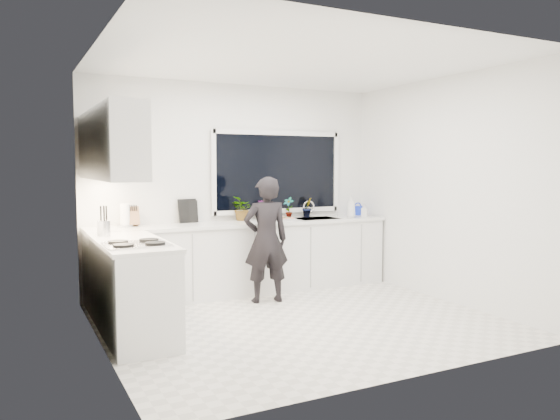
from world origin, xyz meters
TOP-DOWN VIEW (x-y plane):
  - floor at (0.00, 0.00)m, footprint 4.00×3.50m
  - wall_back at (0.00, 1.76)m, footprint 4.00×0.02m
  - wall_left at (-2.01, 0.00)m, footprint 0.02×3.50m
  - wall_right at (2.01, 0.00)m, footprint 0.02×3.50m
  - ceiling at (0.00, 0.00)m, footprint 4.00×3.50m
  - window at (0.60, 1.73)m, footprint 1.80×0.02m
  - base_cabinets_back at (0.00, 1.45)m, footprint 3.92×0.58m
  - base_cabinets_left at (-1.67, 0.35)m, footprint 0.58×1.60m
  - countertop_back at (0.00, 1.44)m, footprint 3.94×0.62m
  - countertop_left at (-1.67, 0.35)m, footprint 0.62×1.60m
  - upper_cabinets at (-1.79, 0.70)m, footprint 0.34×2.10m
  - sink at (1.05, 1.45)m, footprint 0.58×0.42m
  - faucet at (1.05, 1.65)m, footprint 0.03×0.03m
  - stovetop at (-1.69, -0.00)m, footprint 0.56×0.48m
  - person at (0.03, 0.90)m, footprint 0.60×0.44m
  - pizza_tray at (0.43, 1.42)m, footprint 0.44×0.34m
  - pizza at (0.43, 1.42)m, footprint 0.40×0.30m
  - watering_can at (1.85, 1.61)m, footprint 0.18×0.18m
  - paper_towel_roll at (-1.49, 1.55)m, footprint 0.15×0.15m
  - knife_block at (-1.39, 1.59)m, footprint 0.13×0.11m
  - utensil_crock at (-1.85, 0.80)m, footprint 0.16×0.16m
  - picture_frame_large at (-0.67, 1.69)m, footprint 0.22×0.03m
  - picture_frame_small at (-0.69, 1.69)m, footprint 0.25×0.05m
  - herb_plants at (0.28, 1.61)m, footprint 1.21×0.30m
  - soap_bottles at (1.57, 1.30)m, footprint 0.37×0.16m

SIDE VIEW (x-z plane):
  - floor at x=0.00m, z-range -0.02..0.00m
  - base_cabinets_back at x=0.00m, z-range 0.00..0.88m
  - base_cabinets_left at x=-1.67m, z-range 0.00..0.88m
  - person at x=0.03m, z-range 0.00..1.51m
  - sink at x=1.05m, z-range 0.80..0.94m
  - countertop_back at x=0.00m, z-range 0.88..0.92m
  - countertop_left at x=-1.67m, z-range 0.88..0.92m
  - stovetop at x=-1.69m, z-range 0.92..0.95m
  - pizza_tray at x=0.43m, z-range 0.92..0.95m
  - pizza at x=0.43m, z-range 0.95..0.96m
  - watering_can at x=1.85m, z-range 0.92..1.05m
  - utensil_crock at x=-1.85m, z-range 0.92..1.08m
  - faucet at x=1.05m, z-range 0.92..1.14m
  - knife_block at x=-1.39m, z-range 0.92..1.14m
  - paper_towel_roll at x=-1.49m, z-range 0.92..1.18m
  - picture_frame_large at x=-0.67m, z-range 0.92..1.20m
  - soap_bottles at x=1.57m, z-range 0.91..1.22m
  - picture_frame_small at x=-0.69m, z-range 0.92..1.22m
  - herb_plants at x=0.28m, z-range 0.91..1.23m
  - wall_back at x=0.00m, z-range 0.00..2.70m
  - wall_left at x=-2.01m, z-range 0.00..2.70m
  - wall_right at x=2.01m, z-range 0.00..2.70m
  - window at x=0.60m, z-range 1.05..2.05m
  - upper_cabinets at x=-1.79m, z-range 1.50..2.20m
  - ceiling at x=0.00m, z-range 2.70..2.72m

